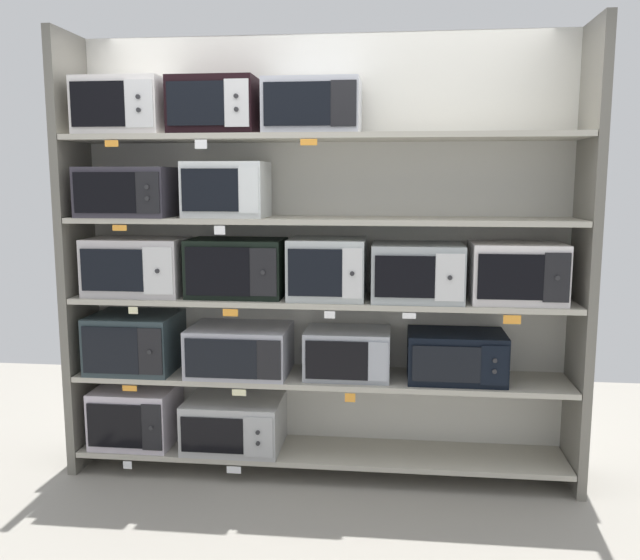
# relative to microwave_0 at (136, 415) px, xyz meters

# --- Properties ---
(back_panel) EXTENTS (2.98, 0.04, 2.50)m
(back_panel) POSITION_rel_microwave_0_xyz_m (1.10, 0.23, 0.94)
(back_panel) COLOR beige
(back_panel) RESTS_ON ground
(upright_left) EXTENTS (0.05, 0.41, 2.50)m
(upright_left) POSITION_rel_microwave_0_xyz_m (-0.32, 0.00, 0.94)
(upright_left) COLOR #68645B
(upright_left) RESTS_ON ground
(upright_right) EXTENTS (0.05, 0.41, 2.50)m
(upright_right) POSITION_rel_microwave_0_xyz_m (2.52, 0.00, 0.94)
(upright_right) COLOR #68645B
(upright_right) RESTS_ON ground
(shelf_0) EXTENTS (2.78, 0.41, 0.03)m
(shelf_0) POSITION_rel_microwave_0_xyz_m (1.10, 0.00, -0.18)
(shelf_0) COLOR #ADA899
(shelf_0) RESTS_ON ground
(microwave_0) EXTENTS (0.46, 0.40, 0.34)m
(microwave_0) POSITION_rel_microwave_0_xyz_m (0.00, 0.00, 0.00)
(microwave_0) COLOR #BEB4C1
(microwave_0) RESTS_ON shelf_0
(microwave_1) EXTENTS (0.55, 0.44, 0.29)m
(microwave_1) POSITION_rel_microwave_0_xyz_m (0.60, 0.00, -0.02)
(microwave_1) COLOR #A5A5A6
(microwave_1) RESTS_ON shelf_0
(price_tag_0) EXTENTS (0.05, 0.00, 0.04)m
(price_tag_0) POSITION_rel_microwave_0_xyz_m (0.02, -0.20, -0.23)
(price_tag_0) COLOR white
(price_tag_1) EXTENTS (0.08, 0.00, 0.04)m
(price_tag_1) POSITION_rel_microwave_0_xyz_m (0.64, -0.20, -0.22)
(price_tag_1) COLOR white
(shelf_1) EXTENTS (2.78, 0.41, 0.03)m
(shelf_1) POSITION_rel_microwave_0_xyz_m (1.10, 0.00, 0.27)
(shelf_1) COLOR #ADA899
(microwave_2) EXTENTS (0.49, 0.43, 0.33)m
(microwave_2) POSITION_rel_microwave_0_xyz_m (0.01, -0.00, 0.45)
(microwave_2) COLOR #273439
(microwave_2) RESTS_ON shelf_1
(microwave_3) EXTENTS (0.57, 0.42, 0.27)m
(microwave_3) POSITION_rel_microwave_0_xyz_m (0.64, -0.00, 0.42)
(microwave_3) COLOR #9E9FAA
(microwave_3) RESTS_ON shelf_1
(microwave_4) EXTENTS (0.48, 0.34, 0.27)m
(microwave_4) POSITION_rel_microwave_0_xyz_m (1.26, -0.00, 0.42)
(microwave_4) COLOR #9DA2AB
(microwave_4) RESTS_ON shelf_1
(microwave_5) EXTENTS (0.53, 0.36, 0.27)m
(microwave_5) POSITION_rel_microwave_0_xyz_m (1.86, 0.00, 0.42)
(microwave_5) COLOR black
(microwave_5) RESTS_ON shelf_1
(price_tag_2) EXTENTS (0.08, 0.00, 0.03)m
(price_tag_2) POSITION_rel_microwave_0_xyz_m (0.05, -0.20, 0.23)
(price_tag_2) COLOR orange
(price_tag_3) EXTENTS (0.08, 0.00, 0.04)m
(price_tag_3) POSITION_rel_microwave_0_xyz_m (0.68, -0.20, 0.23)
(price_tag_3) COLOR beige
(price_tag_4) EXTENTS (0.06, 0.00, 0.05)m
(price_tag_4) POSITION_rel_microwave_0_xyz_m (1.29, -0.20, 0.22)
(price_tag_4) COLOR orange
(shelf_2) EXTENTS (2.78, 0.41, 0.03)m
(shelf_2) POSITION_rel_microwave_0_xyz_m (1.10, 0.00, 0.71)
(shelf_2) COLOR #ADA899
(microwave_6) EXTENTS (0.55, 0.37, 0.33)m
(microwave_6) POSITION_rel_microwave_0_xyz_m (0.05, 0.00, 0.89)
(microwave_6) COLOR #BDB8BA
(microwave_6) RESTS_ON shelf_2
(microwave_7) EXTENTS (0.53, 0.35, 0.33)m
(microwave_7) POSITION_rel_microwave_0_xyz_m (0.63, -0.00, 0.89)
(microwave_7) COLOR black
(microwave_7) RESTS_ON shelf_2
(microwave_8) EXTENTS (0.42, 0.39, 0.33)m
(microwave_8) POSITION_rel_microwave_0_xyz_m (1.14, -0.00, 0.90)
(microwave_8) COLOR #B4BBBB
(microwave_8) RESTS_ON shelf_2
(microwave_9) EXTENTS (0.49, 0.41, 0.31)m
(microwave_9) POSITION_rel_microwave_0_xyz_m (1.64, 0.00, 0.88)
(microwave_9) COLOR #99A0A2
(microwave_9) RESTS_ON shelf_2
(microwave_10) EXTENTS (0.49, 0.37, 0.32)m
(microwave_10) POSITION_rel_microwave_0_xyz_m (2.17, 0.00, 0.89)
(microwave_10) COLOR silver
(microwave_10) RESTS_ON shelf_2
(price_tag_5) EXTENTS (0.05, 0.00, 0.04)m
(price_tag_5) POSITION_rel_microwave_0_xyz_m (0.09, -0.20, 0.68)
(price_tag_5) COLOR beige
(price_tag_6) EXTENTS (0.08, 0.00, 0.04)m
(price_tag_6) POSITION_rel_microwave_0_xyz_m (0.64, -0.20, 0.67)
(price_tag_6) COLOR orange
(price_tag_7) EXTENTS (0.06, 0.00, 0.04)m
(price_tag_7) POSITION_rel_microwave_0_xyz_m (1.18, -0.20, 0.68)
(price_tag_7) COLOR white
(price_tag_8) EXTENTS (0.07, 0.00, 0.03)m
(price_tag_8) POSITION_rel_microwave_0_xyz_m (1.60, -0.20, 0.68)
(price_tag_8) COLOR white
(price_tag_9) EXTENTS (0.09, 0.00, 0.05)m
(price_tag_9) POSITION_rel_microwave_0_xyz_m (2.12, -0.20, 0.67)
(price_tag_9) COLOR orange
(shelf_3) EXTENTS (2.78, 0.41, 0.03)m
(shelf_3) POSITION_rel_microwave_0_xyz_m (1.10, 0.00, 1.16)
(shelf_3) COLOR #ADA899
(microwave_11) EXTENTS (0.51, 0.44, 0.28)m
(microwave_11) POSITION_rel_microwave_0_xyz_m (0.02, -0.00, 1.32)
(microwave_11) COLOR #312E38
(microwave_11) RESTS_ON shelf_3
(microwave_12) EXTENTS (0.45, 0.34, 0.30)m
(microwave_12) POSITION_rel_microwave_0_xyz_m (0.58, 0.00, 1.33)
(microwave_12) COLOR silver
(microwave_12) RESTS_ON shelf_3
(price_tag_10) EXTENTS (0.08, 0.00, 0.03)m
(price_tag_10) POSITION_rel_microwave_0_xyz_m (0.04, -0.20, 1.13)
(price_tag_10) COLOR orange
(price_tag_11) EXTENTS (0.06, 0.00, 0.05)m
(price_tag_11) POSITION_rel_microwave_0_xyz_m (0.59, -0.20, 1.12)
(price_tag_11) COLOR white
(shelf_4) EXTENTS (2.78, 0.41, 0.03)m
(shelf_4) POSITION_rel_microwave_0_xyz_m (1.10, 0.00, 1.61)
(shelf_4) COLOR #ADA899
(microwave_13) EXTENTS (0.48, 0.39, 0.31)m
(microwave_13) POSITION_rel_microwave_0_xyz_m (0.01, -0.00, 1.78)
(microwave_13) COLOR silver
(microwave_13) RESTS_ON shelf_4
(microwave_14) EXTENTS (0.47, 0.38, 0.30)m
(microwave_14) POSITION_rel_microwave_0_xyz_m (0.53, 0.00, 1.78)
(microwave_14) COLOR black
(microwave_14) RESTS_ON shelf_4
(microwave_15) EXTENTS (0.51, 0.34, 0.29)m
(microwave_15) POSITION_rel_microwave_0_xyz_m (1.06, -0.00, 1.77)
(microwave_15) COLOR #B6B9C3
(microwave_15) RESTS_ON shelf_4
(price_tag_12) EXTENTS (0.07, 0.00, 0.03)m
(price_tag_12) POSITION_rel_microwave_0_xyz_m (0.01, -0.20, 1.58)
(price_tag_12) COLOR orange
(price_tag_13) EXTENTS (0.06, 0.00, 0.05)m
(price_tag_13) POSITION_rel_microwave_0_xyz_m (0.50, -0.20, 1.57)
(price_tag_13) COLOR white
(price_tag_14) EXTENTS (0.09, 0.00, 0.03)m
(price_tag_14) POSITION_rel_microwave_0_xyz_m (1.07, -0.20, 1.58)
(price_tag_14) COLOR orange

